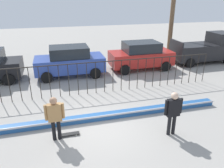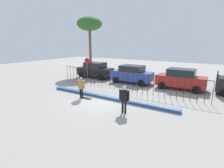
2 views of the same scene
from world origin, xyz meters
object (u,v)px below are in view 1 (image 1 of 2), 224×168
skateboarder (55,115)px  pickup_truck (205,49)px  parked_car_red (141,55)px  camera_operator (173,110)px  parked_car_blue (70,61)px  skateboard (69,134)px

skateboarder → pickup_truck: 13.44m
parked_car_red → pickup_truck: pickup_truck is taller
camera_operator → parked_car_blue: size_ratio=0.40×
skateboard → parked_car_red: (5.57, 6.81, 0.91)m
camera_operator → pickup_truck: 10.74m
skateboard → parked_car_red: 8.84m
skateboarder → parked_car_red: 9.16m
skateboarder → camera_operator: (4.14, -0.76, 0.02)m
parked_car_blue → pickup_truck: (10.26, 0.41, 0.06)m
camera_operator → parked_car_blue: 8.15m
parked_car_red → pickup_truck: 5.37m
skateboard → skateboarder: bearing=-170.1°
parked_car_blue → pickup_truck: size_ratio=0.91×
parked_car_red → skateboard: bearing=-128.6°
camera_operator → pickup_truck: bearing=-128.0°
camera_operator → parked_car_red: size_ratio=0.40×
parked_car_red → pickup_truck: bearing=3.6°
pickup_truck → parked_car_blue: bearing=-175.6°
skateboarder → parked_car_red: size_ratio=0.39×
parked_car_blue → parked_car_red: 4.90m
skateboard → camera_operator: 3.95m
skateboarder → skateboard: size_ratio=2.11×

